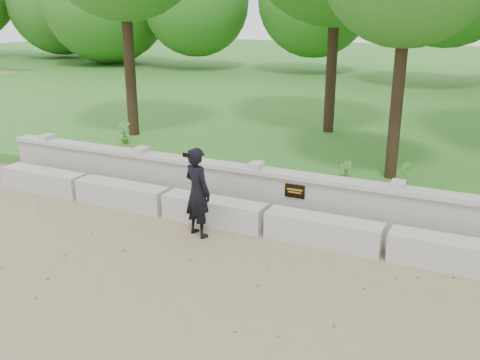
% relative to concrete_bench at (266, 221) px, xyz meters
% --- Properties ---
extents(ground, '(80.00, 80.00, 0.00)m').
position_rel_concrete_bench_xyz_m(ground, '(-0.00, -1.90, -0.22)').
color(ground, '#8E7B57').
rests_on(ground, ground).
extents(lawn, '(40.00, 22.00, 0.25)m').
position_rel_concrete_bench_xyz_m(lawn, '(-0.00, 12.10, -0.10)').
color(lawn, '#2E5E16').
rests_on(lawn, ground).
extents(concrete_bench, '(11.90, 0.45, 0.45)m').
position_rel_concrete_bench_xyz_m(concrete_bench, '(0.00, 0.00, 0.00)').
color(concrete_bench, beige).
rests_on(concrete_bench, ground).
extents(parapet_wall, '(12.50, 0.35, 0.90)m').
position_rel_concrete_bench_xyz_m(parapet_wall, '(0.00, 0.70, 0.24)').
color(parapet_wall, beige).
rests_on(parapet_wall, ground).
extents(man_main, '(0.65, 0.61, 1.52)m').
position_rel_concrete_bench_xyz_m(man_main, '(-0.99, -0.56, 0.54)').
color(man_main, black).
rests_on(man_main, ground).
extents(shrub_a, '(0.40, 0.35, 0.64)m').
position_rel_concrete_bench_xyz_m(shrub_a, '(-5.33, 3.17, 0.35)').
color(shrub_a, '#488D30').
rests_on(shrub_a, lawn).
extents(shrub_b, '(0.31, 0.36, 0.58)m').
position_rel_concrete_bench_xyz_m(shrub_b, '(1.82, 2.45, 0.31)').
color(shrub_b, '#488D30').
rests_on(shrub_b, lawn).
extents(shrub_d, '(0.41, 0.41, 0.55)m').
position_rel_concrete_bench_xyz_m(shrub_d, '(0.75, 2.20, 0.30)').
color(shrub_d, '#488D30').
rests_on(shrub_d, lawn).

